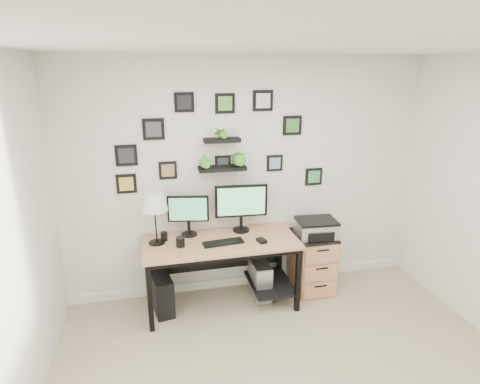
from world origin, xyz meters
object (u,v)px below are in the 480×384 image
object	(u,v)px
mug	(180,242)
monitor_right	(241,204)
monitor_left	(188,213)
pc_tower_grey	(260,279)
pc_tower_black	(162,293)
table_lamp	(154,203)
desk	(224,250)
file_cabinet	(312,262)
printer	(316,228)

from	to	relation	value
mug	monitor_right	bearing A→B (deg)	19.81
monitor_left	pc_tower_grey	distance (m)	1.11
monitor_left	pc_tower_black	xyz separation A→B (m)	(-0.33, -0.19, -0.81)
monitor_left	table_lamp	size ratio (longest dim) A/B	0.82
monitor_left	table_lamp	bearing A→B (deg)	-160.11
table_lamp	mug	world-z (taller)	table_lamp
desk	monitor_left	distance (m)	0.54
table_lamp	pc_tower_grey	world-z (taller)	table_lamp
monitor_left	pc_tower_black	distance (m)	0.89
pc_tower_black	pc_tower_grey	world-z (taller)	pc_tower_grey
pc_tower_grey	table_lamp	bearing A→B (deg)	179.14
monitor_right	file_cabinet	world-z (taller)	monitor_right
monitor_right	file_cabinet	xyz separation A→B (m)	(0.81, -0.11, -0.73)
pc_tower_black	file_cabinet	distance (m)	1.71
mug	printer	xyz separation A→B (m)	(1.50, 0.10, -0.03)
desk	mug	world-z (taller)	mug
desk	printer	size ratio (longest dim) A/B	3.56
mug	file_cabinet	world-z (taller)	mug
monitor_left	mug	bearing A→B (deg)	-113.74
monitor_right	monitor_left	bearing A→B (deg)	178.64
pc_tower_black	printer	size ratio (longest dim) A/B	0.90
pc_tower_black	mug	bearing A→B (deg)	-27.31
mug	table_lamp	bearing A→B (deg)	149.43
mug	pc_tower_grey	size ratio (longest dim) A/B	0.24
file_cabinet	monitor_right	bearing A→B (deg)	172.55
printer	pc_tower_grey	bearing A→B (deg)	178.15
monitor_right	table_lamp	xyz separation A→B (m)	(-0.91, -0.11, 0.12)
monitor_right	pc_tower_black	xyz separation A→B (m)	(-0.90, -0.18, -0.86)
desk	file_cabinet	distance (m)	1.08
pc_tower_grey	file_cabinet	xyz separation A→B (m)	(0.62, 0.02, 0.13)
monitor_left	mug	size ratio (longest dim) A/B	4.40
printer	pc_tower_black	bearing A→B (deg)	-178.97
monitor_right	file_cabinet	bearing A→B (deg)	-7.45
mug	pc_tower_black	size ratio (longest dim) A/B	0.25
table_lamp	mug	size ratio (longest dim) A/B	5.37
monitor_right	pc_tower_grey	distance (m)	0.88
monitor_right	mug	bearing A→B (deg)	-160.19
pc_tower_grey	file_cabinet	world-z (taller)	file_cabinet
mug	pc_tower_grey	world-z (taller)	mug
monitor_right	table_lamp	world-z (taller)	table_lamp
pc_tower_black	table_lamp	bearing A→B (deg)	92.53
table_lamp	pc_tower_grey	size ratio (longest dim) A/B	1.28
pc_tower_black	pc_tower_grey	bearing A→B (deg)	-7.09
desk	file_cabinet	bearing A→B (deg)	3.21
table_lamp	pc_tower_grey	bearing A→B (deg)	-0.86
monitor_right	printer	bearing A→B (deg)	-10.21
mug	file_cabinet	size ratio (longest dim) A/B	0.15
desk	pc_tower_grey	size ratio (longest dim) A/B	3.78
printer	monitor_right	bearing A→B (deg)	169.79
pc_tower_grey	printer	xyz separation A→B (m)	(0.63, -0.02, 0.56)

